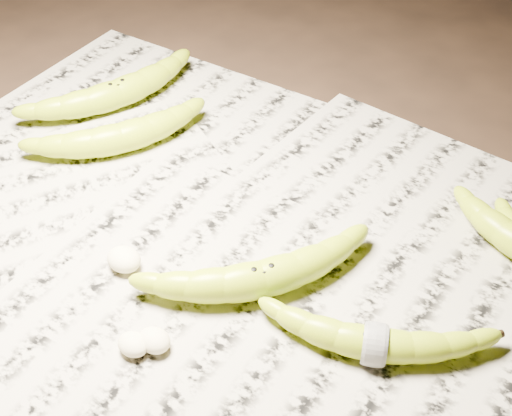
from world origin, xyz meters
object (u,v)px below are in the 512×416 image
Objects in this scene: banana_center at (262,276)px; banana_left_a at (117,91)px; banana_left_b at (121,135)px; banana_taped at (375,342)px.

banana_left_a is at bearing 103.11° from banana_center.
banana_left_a is 1.05× the size of banana_center.
banana_left_a and banana_center have the same top height.
banana_center is (0.28, -0.08, 0.00)m from banana_left_b.
banana_left_a is at bearing 136.27° from banana_taped.
banana_left_b and banana_center have the same top height.
banana_center reaches higher than banana_taped.
banana_center is at bearing -95.40° from banana_left_a.
banana_left_a is 1.12× the size of banana_left_b.
banana_left_a reaches higher than banana_taped.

